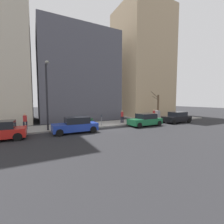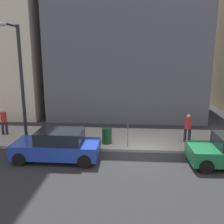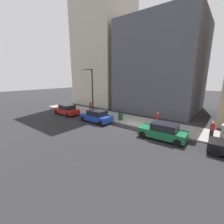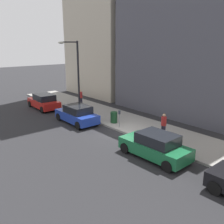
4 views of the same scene
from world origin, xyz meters
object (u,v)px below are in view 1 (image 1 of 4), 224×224
Objects in this scene: utility_box at (157,115)px; office_block_center at (75,78)px; pedestrian_near_meter at (154,114)px; pedestrian_midblock at (122,116)px; pedestrian_far_corner at (25,120)px; bare_tree at (158,106)px; office_tower_left at (141,63)px; streetlamp at (47,91)px; parking_meter at (101,119)px; trash_bin at (91,122)px; parked_car_blue at (76,125)px; parked_car_green at (145,120)px; parked_car_black at (177,117)px.

utility_box is 0.10× the size of office_block_center.
pedestrian_near_meter and pedestrian_midblock have the same top height.
bare_tree is at bearing -9.25° from pedestrian_far_corner.
pedestrian_near_meter is at bearing 108.09° from utility_box.
office_tower_left is at bearing -24.25° from utility_box.
streetlamp reaches higher than pedestrian_near_meter.
trash_bin is (0.45, 1.18, -0.38)m from parking_meter.
pedestrian_near_meter is 1.00× the size of pedestrian_far_corner.
streetlamp is at bearing 57.96° from parked_car_blue.
parked_car_green is 13.36m from pedestrian_far_corner.
parked_car_green is at bearing -157.43° from office_block_center.
bare_tree is 3.03m from pedestrian_near_meter.
pedestrian_near_meter is 16.51m from pedestrian_far_corner.
office_block_center is (10.70, -0.91, 6.49)m from trash_bin.
bare_tree reaches higher than pedestrian_far_corner.
office_block_center is at bearing 85.50° from office_tower_left.
pedestrian_near_meter is 15.09m from office_block_center.
streetlamp is at bearing 153.97° from office_block_center.
pedestrian_near_meter reaches higher than parking_meter.
office_block_center is (9.00, 11.22, 4.88)m from bare_tree.
office_block_center is (10.60, 8.91, 6.00)m from pedestrian_near_meter.
pedestrian_near_meter is 0.08× the size of office_tower_left.
parked_car_blue is 4.30m from streetlamp.
pedestrian_near_meter is at bearing -79.35° from parked_car_blue.
parking_meter is 11.23m from bare_tree.
parked_car_black is at bearing -95.21° from streetlamp.
pedestrian_far_corner is (0.72, 17.38, 0.24)m from utility_box.
pedestrian_near_meter is (0.56, -8.64, 0.11)m from parking_meter.
office_tower_left is at bearing -55.37° from parked_car_blue.
parked_car_blue is 13.22m from utility_box.
parking_meter is at bearing -22.36° from pedestrian_far_corner.
parked_car_blue is 23.14m from office_tower_left.
bare_tree is at bearing -154.21° from pedestrian_midblock.
office_block_center is (12.81, -3.17, 6.35)m from parked_car_blue.
parked_car_black is 2.55× the size of pedestrian_midblock.
office_block_center is at bearing -4.87° from trash_bin.
streetlamp is 0.46× the size of office_block_center.
bare_tree is (2.16, -10.95, 1.23)m from parking_meter.
utility_box is at bearing -136.40° from office_block_center.
parked_car_green is 0.30× the size of office_block_center.
bare_tree is at bearing -57.98° from parked_car_green.
bare_tree is 12.36m from trash_bin.
trash_bin is at bearing 69.18° from parking_meter.
parked_car_green is 2.56× the size of pedestrian_midblock.
bare_tree is at bearing -74.88° from parked_car_blue.
pedestrian_near_meter is at bearing -167.96° from pedestrian_midblock.
pedestrian_near_meter and pedestrian_far_corner have the same top height.
parked_car_green is 4.72× the size of trash_bin.
bare_tree is 12.12m from office_tower_left.
parked_car_blue reaches higher than parking_meter.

